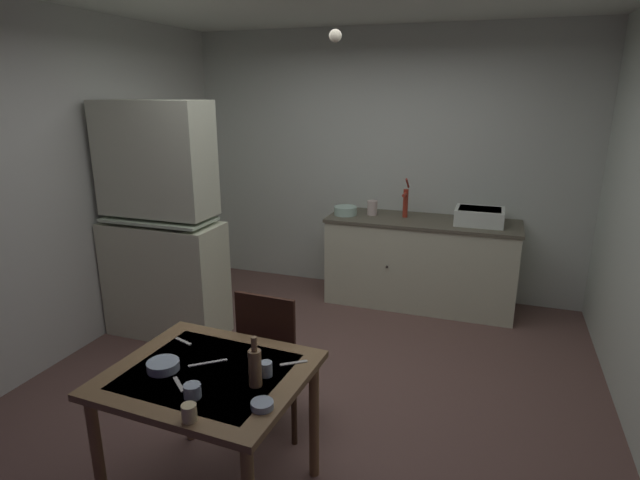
% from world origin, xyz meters
% --- Properties ---
extents(ground_plane, '(5.09, 5.09, 0.00)m').
position_xyz_m(ground_plane, '(0.00, 0.00, 0.00)').
color(ground_plane, brown).
extents(wall_back, '(4.19, 0.10, 2.70)m').
position_xyz_m(wall_back, '(0.00, 2.06, 1.35)').
color(wall_back, silver).
rests_on(wall_back, ground).
extents(wall_left, '(0.10, 4.12, 2.70)m').
position_xyz_m(wall_left, '(-2.09, 0.00, 1.35)').
color(wall_left, beige).
rests_on(wall_left, ground).
extents(hutch_cabinet, '(1.02, 0.47, 2.01)m').
position_xyz_m(hutch_cabinet, '(-1.51, 0.32, 0.94)').
color(hutch_cabinet, beige).
rests_on(hutch_cabinet, ground).
extents(counter_cabinet, '(1.84, 0.64, 0.88)m').
position_xyz_m(counter_cabinet, '(0.49, 1.69, 0.44)').
color(counter_cabinet, beige).
rests_on(counter_cabinet, ground).
extents(sink_basin, '(0.44, 0.34, 0.15)m').
position_xyz_m(sink_basin, '(1.01, 1.69, 0.96)').
color(sink_basin, white).
rests_on(sink_basin, counter_cabinet).
extents(hand_pump, '(0.05, 0.27, 0.39)m').
position_xyz_m(hand_pump, '(0.31, 1.74, 1.05)').
color(hand_pump, maroon).
rests_on(hand_pump, counter_cabinet).
extents(mixing_bowl_counter, '(0.23, 0.23, 0.09)m').
position_xyz_m(mixing_bowl_counter, '(-0.28, 1.64, 0.92)').
color(mixing_bowl_counter, '#ADD1C1').
rests_on(mixing_bowl_counter, counter_cabinet).
extents(stoneware_crock, '(0.10, 0.10, 0.15)m').
position_xyz_m(stoneware_crock, '(-0.02, 1.73, 0.95)').
color(stoneware_crock, beige).
rests_on(stoneware_crock, counter_cabinet).
extents(dining_table, '(0.99, 0.87, 0.76)m').
position_xyz_m(dining_table, '(-0.13, -1.26, 0.65)').
color(dining_table, brown).
rests_on(dining_table, ground).
extents(chair_far_side, '(0.42, 0.42, 0.96)m').
position_xyz_m(chair_far_side, '(-0.06, -0.62, 0.50)').
color(chair_far_side, '#352214').
rests_on(chair_far_side, ground).
extents(serving_bowl_wide, '(0.16, 0.16, 0.05)m').
position_xyz_m(serving_bowl_wide, '(-0.34, -1.32, 0.78)').
color(serving_bowl_wide, '#9EB2C6').
rests_on(serving_bowl_wide, dining_table).
extents(soup_bowl_small, '(0.10, 0.10, 0.03)m').
position_xyz_m(soup_bowl_small, '(0.26, -1.44, 0.77)').
color(soup_bowl_small, '#9EB2C6').
rests_on(soup_bowl_small, dining_table).
extents(teacup_mint, '(0.08, 0.08, 0.06)m').
position_xyz_m(teacup_mint, '(-0.07, -1.47, 0.79)').
color(teacup_mint, '#9EB2C6').
rests_on(teacup_mint, dining_table).
extents(mug_dark, '(0.06, 0.06, 0.07)m').
position_xyz_m(mug_dark, '(0.01, -1.62, 0.79)').
color(mug_dark, beige).
rests_on(mug_dark, dining_table).
extents(mug_tall, '(0.06, 0.06, 0.07)m').
position_xyz_m(mug_tall, '(0.16, -1.20, 0.79)').
color(mug_tall, '#9EB2C6').
rests_on(mug_tall, dining_table).
extents(glass_bottle, '(0.06, 0.06, 0.25)m').
position_xyz_m(glass_bottle, '(0.15, -1.29, 0.86)').
color(glass_bottle, olive).
rests_on(glass_bottle, dining_table).
extents(table_knife, '(0.16, 0.14, 0.00)m').
position_xyz_m(table_knife, '(-0.17, -1.19, 0.76)').
color(table_knife, silver).
rests_on(table_knife, dining_table).
extents(teaspoon_near_bowl, '(0.12, 0.06, 0.00)m').
position_xyz_m(teaspoon_near_bowl, '(-0.42, -1.03, 0.76)').
color(teaspoon_near_bowl, beige).
rests_on(teaspoon_near_bowl, dining_table).
extents(teaspoon_by_cup, '(0.12, 0.11, 0.00)m').
position_xyz_m(teaspoon_by_cup, '(-0.19, -1.41, 0.76)').
color(teaspoon_by_cup, beige).
rests_on(teaspoon_by_cup, dining_table).
extents(serving_spoon, '(0.13, 0.10, 0.00)m').
position_xyz_m(serving_spoon, '(0.25, -1.05, 0.76)').
color(serving_spoon, beige).
rests_on(serving_spoon, dining_table).
extents(pendant_bulb, '(0.08, 0.08, 0.08)m').
position_xyz_m(pendant_bulb, '(0.10, 0.07, 2.41)').
color(pendant_bulb, '#F9EFCC').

